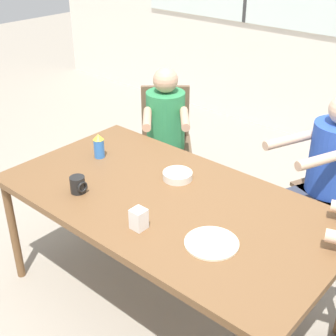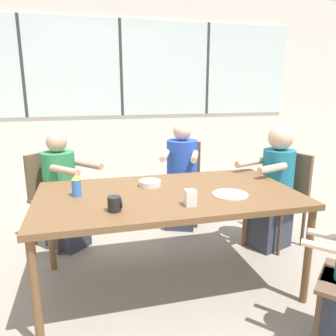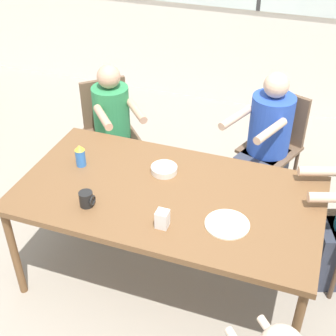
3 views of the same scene
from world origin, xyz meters
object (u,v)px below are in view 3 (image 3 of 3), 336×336
object	(u,v)px
chair_for_man_blue_shirt	(277,136)
person_man_teal_shirt	(114,135)
person_man_blue_shirt	(265,148)
coffee_mug	(87,199)
bowl_white_shallow	(164,169)
chair_for_man_teal_shirt	(108,122)
milk_carton_small	(162,219)
sippy_cup	(80,155)

from	to	relation	value
chair_for_man_blue_shirt	person_man_teal_shirt	world-z (taller)	person_man_teal_shirt
chair_for_man_blue_shirt	person_man_blue_shirt	size ratio (longest dim) A/B	0.79
coffee_mug	bowl_white_shallow	size ratio (longest dim) A/B	0.55
chair_for_man_blue_shirt	person_man_teal_shirt	size ratio (longest dim) A/B	0.81
chair_for_man_teal_shirt	person_man_teal_shirt	distance (m)	0.17
chair_for_man_teal_shirt	person_man_teal_shirt	bearing A→B (deg)	90.00
chair_for_man_teal_shirt	milk_carton_small	xyz separation A→B (m)	(0.96, -1.28, 0.26)
chair_for_man_blue_shirt	milk_carton_small	xyz separation A→B (m)	(-0.42, -1.53, 0.26)
chair_for_man_blue_shirt	milk_carton_small	bearing A→B (deg)	96.28
bowl_white_shallow	person_man_blue_shirt	bearing A→B (deg)	59.77
chair_for_man_blue_shirt	bowl_white_shallow	world-z (taller)	chair_for_man_blue_shirt
sippy_cup	person_man_blue_shirt	bearing A→B (deg)	43.48
bowl_white_shallow	chair_for_man_blue_shirt	bearing A→B (deg)	61.00
person_man_blue_shirt	bowl_white_shallow	size ratio (longest dim) A/B	6.63
bowl_white_shallow	milk_carton_small	bearing A→B (deg)	-71.03
coffee_mug	chair_for_man_blue_shirt	bearing A→B (deg)	59.50
person_man_blue_shirt	sippy_cup	world-z (taller)	person_man_blue_shirt
coffee_mug	sippy_cup	xyz separation A→B (m)	(-0.23, 0.35, 0.03)
person_man_blue_shirt	milk_carton_small	distance (m)	1.44
sippy_cup	milk_carton_small	world-z (taller)	sippy_cup
chair_for_man_blue_shirt	bowl_white_shallow	bearing A→B (deg)	82.49
person_man_blue_shirt	person_man_teal_shirt	size ratio (longest dim) A/B	1.03
sippy_cup	person_man_teal_shirt	bearing A→B (deg)	100.80
sippy_cup	coffee_mug	bearing A→B (deg)	-57.06
person_man_blue_shirt	person_man_teal_shirt	xyz separation A→B (m)	(-1.20, -0.22, -0.01)
person_man_teal_shirt	bowl_white_shallow	world-z (taller)	person_man_teal_shirt
person_man_teal_shirt	person_man_blue_shirt	bearing A→B (deg)	148.14
chair_for_man_blue_shirt	coffee_mug	bearing A→B (deg)	81.00
chair_for_man_blue_shirt	sippy_cup	distance (m)	1.63
chair_for_man_blue_shirt	bowl_white_shallow	distance (m)	1.22
chair_for_man_blue_shirt	person_man_blue_shirt	distance (m)	0.17
chair_for_man_blue_shirt	sippy_cup	xyz separation A→B (m)	(-1.11, -1.16, 0.29)
milk_carton_small	bowl_white_shallow	xyz separation A→B (m)	(-0.17, 0.48, -0.03)
person_man_blue_shirt	milk_carton_small	world-z (taller)	person_man_blue_shirt
milk_carton_small	bowl_white_shallow	distance (m)	0.51
coffee_mug	sippy_cup	distance (m)	0.42
person_man_blue_shirt	coffee_mug	distance (m)	1.61
coffee_mug	bowl_white_shallow	bearing A→B (deg)	56.27
person_man_teal_shirt	sippy_cup	world-z (taller)	person_man_teal_shirt
sippy_cup	milk_carton_small	bearing A→B (deg)	-27.97
chair_for_man_teal_shirt	bowl_white_shallow	world-z (taller)	chair_for_man_teal_shirt
milk_carton_small	person_man_blue_shirt	bearing A→B (deg)	75.54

